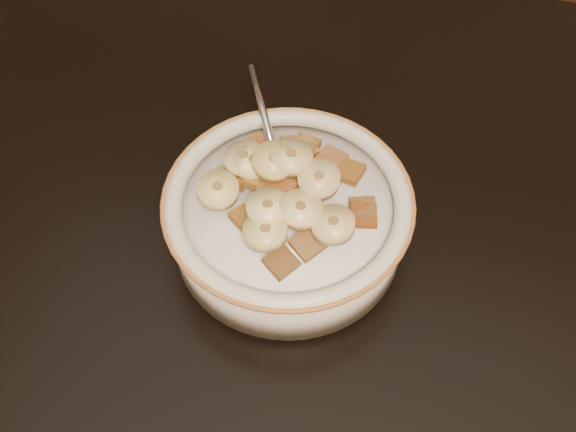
% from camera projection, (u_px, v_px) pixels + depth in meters
% --- Properties ---
extents(table, '(1.43, 0.94, 0.04)m').
position_uv_depth(table, '(174.00, 294.00, 0.51)').
color(table, black).
rests_on(table, floor).
extents(chair, '(0.47, 0.47, 0.95)m').
position_uv_depth(chair, '(426.00, 112.00, 0.99)').
color(chair, '#361D11').
rests_on(chair, floor).
extents(cereal_bowl, '(0.18, 0.18, 0.04)m').
position_uv_depth(cereal_bowl, '(288.00, 222.00, 0.50)').
color(cereal_bowl, silver).
rests_on(cereal_bowl, table).
extents(milk, '(0.15, 0.15, 0.00)m').
position_uv_depth(milk, '(288.00, 206.00, 0.49)').
color(milk, white).
rests_on(milk, cereal_bowl).
extents(spoon, '(0.05, 0.05, 0.01)m').
position_uv_depth(spoon, '(279.00, 173.00, 0.50)').
color(spoon, '#BABEC3').
rests_on(spoon, cereal_bowl).
extents(cereal_square_0, '(0.03, 0.02, 0.01)m').
position_uv_depth(cereal_square_0, '(349.00, 172.00, 0.50)').
color(cereal_square_0, brown).
rests_on(cereal_square_0, milk).
extents(cereal_square_1, '(0.03, 0.03, 0.01)m').
position_uv_depth(cereal_square_1, '(283.00, 181.00, 0.47)').
color(cereal_square_1, brown).
rests_on(cereal_square_1, milk).
extents(cereal_square_2, '(0.03, 0.03, 0.01)m').
position_uv_depth(cereal_square_2, '(247.00, 216.00, 0.46)').
color(cereal_square_2, olive).
rests_on(cereal_square_2, milk).
extents(cereal_square_3, '(0.03, 0.03, 0.01)m').
position_uv_depth(cereal_square_3, '(308.00, 244.00, 0.45)').
color(cereal_square_3, brown).
rests_on(cereal_square_3, milk).
extents(cereal_square_4, '(0.03, 0.03, 0.01)m').
position_uv_depth(cereal_square_4, '(257.00, 147.00, 0.51)').
color(cereal_square_4, brown).
rests_on(cereal_square_4, milk).
extents(cereal_square_5, '(0.03, 0.03, 0.01)m').
position_uv_depth(cereal_square_5, '(300.00, 172.00, 0.48)').
color(cereal_square_5, brown).
rests_on(cereal_square_5, milk).
extents(cereal_square_6, '(0.02, 0.02, 0.01)m').
position_uv_depth(cereal_square_6, '(261.00, 179.00, 0.47)').
color(cereal_square_6, '#9A6629').
rests_on(cereal_square_6, milk).
extents(cereal_square_7, '(0.03, 0.03, 0.01)m').
position_uv_depth(cereal_square_7, '(295.00, 146.00, 0.51)').
color(cereal_square_7, brown).
rests_on(cereal_square_7, milk).
extents(cereal_square_8, '(0.02, 0.02, 0.01)m').
position_uv_depth(cereal_square_8, '(273.00, 187.00, 0.47)').
color(cereal_square_8, brown).
rests_on(cereal_square_8, milk).
extents(cereal_square_9, '(0.03, 0.03, 0.01)m').
position_uv_depth(cereal_square_9, '(279.00, 190.00, 0.46)').
color(cereal_square_9, brown).
rests_on(cereal_square_9, milk).
extents(cereal_square_10, '(0.03, 0.03, 0.01)m').
position_uv_depth(cereal_square_10, '(331.00, 159.00, 0.51)').
color(cereal_square_10, brown).
rests_on(cereal_square_10, milk).
extents(cereal_square_11, '(0.03, 0.03, 0.01)m').
position_uv_depth(cereal_square_11, '(278.00, 207.00, 0.46)').
color(cereal_square_11, brown).
rests_on(cereal_square_11, milk).
extents(cereal_square_12, '(0.03, 0.03, 0.01)m').
position_uv_depth(cereal_square_12, '(281.00, 262.00, 0.45)').
color(cereal_square_12, brown).
rests_on(cereal_square_12, milk).
extents(cereal_square_13, '(0.03, 0.03, 0.01)m').
position_uv_depth(cereal_square_13, '(230.00, 179.00, 0.49)').
color(cereal_square_13, olive).
rests_on(cereal_square_13, milk).
extents(cereal_square_14, '(0.02, 0.02, 0.01)m').
position_uv_depth(cereal_square_14, '(299.00, 168.00, 0.49)').
color(cereal_square_14, olive).
rests_on(cereal_square_14, milk).
extents(cereal_square_15, '(0.02, 0.02, 0.01)m').
position_uv_depth(cereal_square_15, '(252.00, 176.00, 0.48)').
color(cereal_square_15, brown).
rests_on(cereal_square_15, milk).
extents(cereal_square_16, '(0.03, 0.03, 0.01)m').
position_uv_depth(cereal_square_16, '(324.00, 175.00, 0.48)').
color(cereal_square_16, brown).
rests_on(cereal_square_16, milk).
extents(cereal_square_17, '(0.02, 0.02, 0.01)m').
position_uv_depth(cereal_square_17, '(363.00, 216.00, 0.48)').
color(cereal_square_17, brown).
rests_on(cereal_square_17, milk).
extents(cereal_square_18, '(0.02, 0.03, 0.01)m').
position_uv_depth(cereal_square_18, '(363.00, 208.00, 0.48)').
color(cereal_square_18, olive).
rests_on(cereal_square_18, milk).
extents(cereal_square_19, '(0.03, 0.03, 0.01)m').
position_uv_depth(cereal_square_19, '(304.00, 148.00, 0.51)').
color(cereal_square_19, brown).
rests_on(cereal_square_19, milk).
extents(cereal_square_20, '(0.02, 0.02, 0.01)m').
position_uv_depth(cereal_square_20, '(305.00, 146.00, 0.51)').
color(cereal_square_20, brown).
rests_on(cereal_square_20, milk).
extents(banana_slice_0, '(0.04, 0.04, 0.01)m').
position_uv_depth(banana_slice_0, '(268.00, 208.00, 0.45)').
color(banana_slice_0, '#F6DE92').
rests_on(banana_slice_0, milk).
extents(banana_slice_1, '(0.04, 0.04, 0.02)m').
position_uv_depth(banana_slice_1, '(244.00, 159.00, 0.48)').
color(banana_slice_1, '#D4C886').
rests_on(banana_slice_1, milk).
extents(banana_slice_2, '(0.03, 0.03, 0.02)m').
position_uv_depth(banana_slice_2, '(274.00, 161.00, 0.46)').
color(banana_slice_2, '#D6BD69').
rests_on(banana_slice_2, milk).
extents(banana_slice_3, '(0.04, 0.04, 0.01)m').
position_uv_depth(banana_slice_3, '(254.00, 163.00, 0.48)').
color(banana_slice_3, beige).
rests_on(banana_slice_3, milk).
extents(banana_slice_4, '(0.04, 0.04, 0.01)m').
position_uv_depth(banana_slice_4, '(218.00, 190.00, 0.47)').
color(banana_slice_4, '#DED36D').
rests_on(banana_slice_4, milk).
extents(banana_slice_5, '(0.03, 0.03, 0.01)m').
position_uv_depth(banana_slice_5, '(333.00, 225.00, 0.45)').
color(banana_slice_5, tan).
rests_on(banana_slice_5, milk).
extents(banana_slice_6, '(0.04, 0.04, 0.01)m').
position_uv_depth(banana_slice_6, '(301.00, 210.00, 0.45)').
color(banana_slice_6, '#F8D47E').
rests_on(banana_slice_6, milk).
extents(banana_slice_7, '(0.04, 0.04, 0.01)m').
position_uv_depth(banana_slice_7, '(265.00, 232.00, 0.44)').
color(banana_slice_7, '#F4E082').
rests_on(banana_slice_7, milk).
extents(banana_slice_8, '(0.04, 0.04, 0.01)m').
position_uv_depth(banana_slice_8, '(291.00, 158.00, 0.47)').
color(banana_slice_8, '#DAC67F').
rests_on(banana_slice_8, milk).
extents(banana_slice_9, '(0.04, 0.04, 0.01)m').
position_uv_depth(banana_slice_9, '(276.00, 161.00, 0.47)').
color(banana_slice_9, beige).
rests_on(banana_slice_9, milk).
extents(banana_slice_10, '(0.04, 0.04, 0.01)m').
position_uv_depth(banana_slice_10, '(319.00, 179.00, 0.46)').
color(banana_slice_10, '#DCC888').
rests_on(banana_slice_10, milk).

